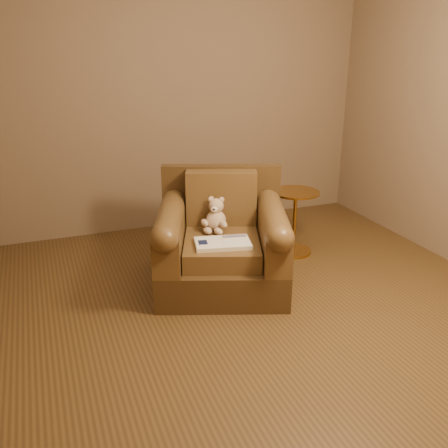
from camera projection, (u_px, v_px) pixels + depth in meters
name	position (u px, v px, depth m)	size (l,w,h in m)	color
floor	(257.00, 308.00, 3.77)	(4.00, 4.00, 0.00)	#533A1C
room	(263.00, 71.00, 3.17)	(4.02, 4.02, 2.71)	#786149
armchair	(222.00, 244.00, 4.04)	(1.27, 1.24, 0.91)	#422D16
teddy_bear	(215.00, 218.00, 4.05)	(0.21, 0.24, 0.29)	tan
guidebook	(223.00, 243.00, 3.79)	(0.46, 0.34, 0.03)	beige
side_table	(294.00, 220.00, 4.64)	(0.43, 0.43, 0.60)	#B98433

